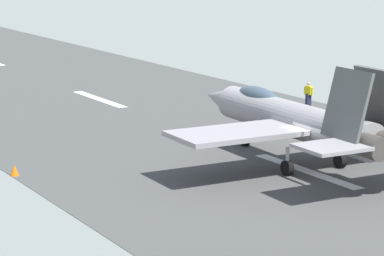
{
  "coord_description": "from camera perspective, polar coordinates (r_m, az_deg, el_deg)",
  "views": [
    {
      "loc": [
        -33.64,
        26.89,
        11.05
      ],
      "look_at": [
        3.75,
        4.92,
        2.2
      ],
      "focal_mm": 84.33,
      "sensor_mm": 36.0,
      "label": 1
    }
  ],
  "objects": [
    {
      "name": "ground_plane",
      "position": [
        44.46,
        7.95,
        -2.97
      ],
      "size": [
        400.0,
        400.0,
        0.0
      ],
      "primitive_type": "plane",
      "color": "slate"
    },
    {
      "name": "fighter_jet",
      "position": [
        45.95,
        6.53,
        0.59
      ],
      "size": [
        16.67,
        14.46,
        5.58
      ],
      "color": "gray",
      "rests_on": "ground"
    },
    {
      "name": "marker_cone_mid",
      "position": [
        44.66,
        -11.16,
        -2.65
      ],
      "size": [
        0.44,
        0.44,
        0.55
      ],
      "primitive_type": "cone",
      "color": "orange",
      "rests_on": "ground"
    },
    {
      "name": "crew_person",
      "position": [
        63.15,
        7.38,
        2.14
      ],
      "size": [
        0.65,
        0.44,
        1.69
      ],
      "color": "#1E2338",
      "rests_on": "ground"
    },
    {
      "name": "runway_strip",
      "position": [
        44.45,
        7.96,
        -2.96
      ],
      "size": [
        240.0,
        26.0,
        0.02
      ],
      "color": "#454746",
      "rests_on": "ground"
    }
  ]
}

